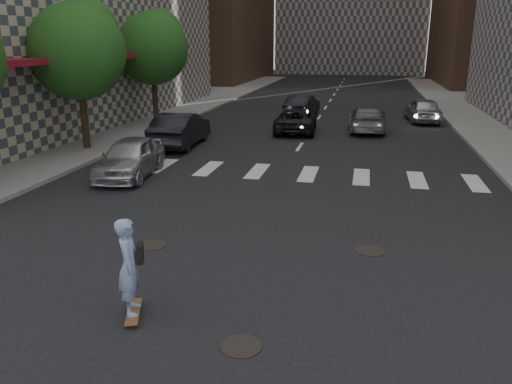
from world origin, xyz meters
TOP-DOWN VIEW (x-y plane):
  - ground at (0.00, 0.00)m, footprint 160.00×160.00m
  - sidewalk_left at (-14.50, 20.00)m, footprint 13.00×80.00m
  - tree_b at (-9.45, 11.14)m, footprint 4.20×4.20m
  - tree_c at (-9.45, 19.14)m, footprint 4.20×4.20m
  - manhole_a at (1.20, -2.50)m, footprint 0.70×0.70m
  - manhole_b at (-2.00, 1.20)m, footprint 0.70×0.70m
  - manhole_c at (3.30, 2.00)m, footprint 0.70×0.70m
  - skateboarder at (-0.98, -1.99)m, footprint 0.64×0.99m
  - silver_sedan at (-5.50, 7.28)m, footprint 2.15×4.43m
  - traffic_car_a at (-5.66, 13.00)m, footprint 1.94×4.98m
  - traffic_car_b at (3.13, 19.20)m, footprint 2.13×4.96m
  - traffic_car_c at (-0.75, 18.04)m, footprint 2.47×4.83m
  - traffic_car_d at (6.50, 23.39)m, footprint 2.18×4.58m
  - traffic_car_e at (-1.18, 24.00)m, footprint 2.03×4.53m

SIDE VIEW (x-z plane):
  - ground at x=0.00m, z-range 0.00..0.00m
  - manhole_a at x=1.20m, z-range 0.00..0.02m
  - manhole_b at x=-2.00m, z-range 0.00..0.02m
  - manhole_c at x=3.30m, z-range 0.00..0.02m
  - sidewalk_left at x=-14.50m, z-range 0.00..0.15m
  - traffic_car_c at x=-0.75m, z-range 0.00..1.30m
  - traffic_car_b at x=3.13m, z-range 0.00..1.42m
  - traffic_car_e at x=-1.18m, z-range 0.00..1.44m
  - silver_sedan at x=-5.50m, z-range 0.00..1.46m
  - traffic_car_d at x=6.50m, z-range 0.00..1.51m
  - traffic_car_a at x=-5.66m, z-range 0.00..1.62m
  - skateboarder at x=-0.98m, z-range 0.05..1.97m
  - tree_b at x=-9.45m, z-range 1.35..7.95m
  - tree_c at x=-9.45m, z-range 1.35..7.95m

